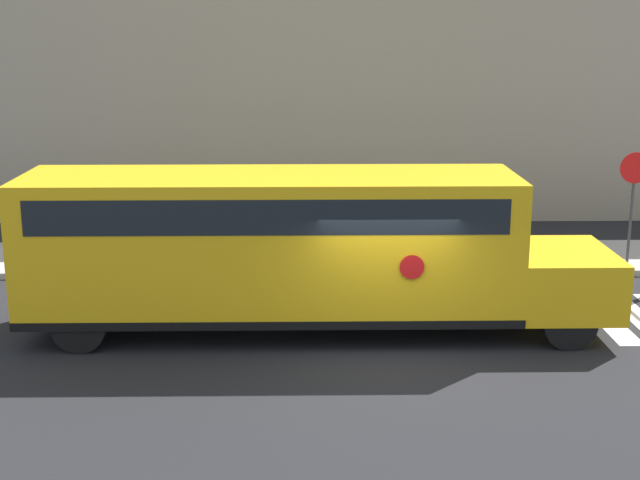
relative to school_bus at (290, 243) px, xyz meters
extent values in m
plane|color=black|center=(1.77, -1.38, -1.77)|extent=(60.00, 60.00, 0.00)
cube|color=#B2ADA3|center=(1.77, 5.12, -1.70)|extent=(44.00, 3.00, 0.15)
cube|color=#9E937F|center=(1.77, 11.62, 2.39)|extent=(32.00, 4.00, 8.33)
cube|color=white|center=(6.41, 0.62, -1.77)|extent=(0.50, 3.20, 0.01)
cube|color=white|center=(7.11, 0.62, -1.77)|extent=(0.50, 3.20, 0.01)
cube|color=yellow|center=(-0.37, 0.00, 0.00)|extent=(9.33, 2.50, 2.64)
cube|color=yellow|center=(5.25, 0.00, -0.75)|extent=(1.92, 2.50, 1.15)
cube|color=black|center=(-0.37, 0.00, -1.24)|extent=(9.33, 2.54, 0.16)
cube|color=black|center=(-0.37, 0.00, 0.77)|extent=(8.59, 2.53, 0.64)
cylinder|color=red|center=(2.19, -1.29, -0.14)|extent=(0.44, 0.02, 0.44)
cylinder|color=black|center=(5.16, 1.08, -1.27)|extent=(1.00, 0.30, 1.00)
cylinder|color=black|center=(5.16, -1.08, -1.27)|extent=(1.00, 0.30, 1.00)
cylinder|color=black|center=(-3.84, 1.08, -1.27)|extent=(1.00, 0.30, 1.00)
cylinder|color=black|center=(-3.84, -1.08, -1.27)|extent=(1.00, 0.30, 1.00)
cylinder|color=#38383A|center=(8.10, 4.18, -0.49)|extent=(0.07, 0.07, 2.56)
cylinder|color=red|center=(8.10, 4.13, 0.75)|extent=(0.74, 0.03, 0.74)
camera|label=1|loc=(0.29, -16.53, 4.14)|focal=50.00mm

